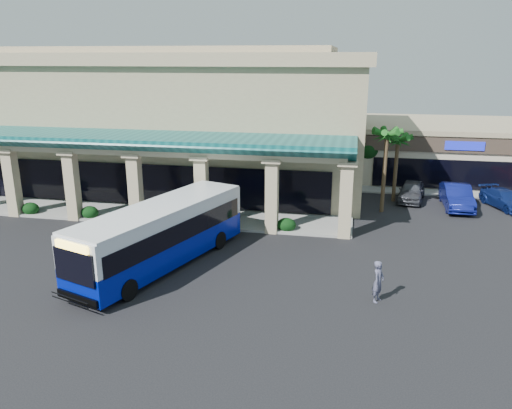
% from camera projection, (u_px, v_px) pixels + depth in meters
% --- Properties ---
extents(ground, '(110.00, 110.00, 0.00)m').
position_uv_depth(ground, '(228.00, 262.00, 26.82)').
color(ground, black).
extents(main_building, '(30.80, 14.80, 11.35)m').
position_uv_depth(main_building, '(181.00, 118.00, 41.73)').
color(main_building, tan).
rests_on(main_building, ground).
extents(arcade, '(30.00, 6.20, 5.70)m').
position_uv_depth(arcade, '(138.00, 176.00, 33.88)').
color(arcade, '#0D4E50').
rests_on(arcade, ground).
extents(strip_mall, '(22.50, 12.50, 4.90)m').
position_uv_depth(strip_mall, '(484.00, 150.00, 45.37)').
color(strip_mall, beige).
rests_on(strip_mall, ground).
extents(palm_0, '(2.40, 2.40, 6.60)m').
position_uv_depth(palm_0, '(385.00, 166.00, 34.66)').
color(palm_0, '#165316').
rests_on(palm_0, ground).
extents(palm_1, '(2.40, 2.40, 5.80)m').
position_uv_depth(palm_1, '(396.00, 164.00, 37.41)').
color(palm_1, '#165316').
rests_on(palm_1, ground).
extents(broadleaf_tree, '(2.60, 2.60, 4.81)m').
position_uv_depth(broadleaf_tree, '(367.00, 157.00, 42.62)').
color(broadleaf_tree, black).
rests_on(broadleaf_tree, ground).
extents(transit_bus, '(6.45, 12.08, 3.30)m').
position_uv_depth(transit_bus, '(162.00, 236.00, 26.02)').
color(transit_bus, '#021196').
rests_on(transit_bus, ground).
extents(pedestrian, '(0.70, 0.83, 1.94)m').
position_uv_depth(pedestrian, '(378.00, 281.00, 22.32)').
color(pedestrian, '#52536E').
rests_on(pedestrian, ground).
extents(car_silver, '(2.61, 4.73, 1.52)m').
position_uv_depth(car_silver, '(412.00, 191.00, 38.14)').
color(car_silver, '#494B53').
rests_on(car_silver, ground).
extents(car_white, '(1.86, 5.24, 1.72)m').
position_uv_depth(car_white, '(457.00, 197.00, 36.25)').
color(car_white, navy).
rests_on(car_white, ground).
extents(car_red, '(3.34, 4.90, 1.32)m').
position_uv_depth(car_red, '(505.00, 199.00, 36.29)').
color(car_red, navy).
rests_on(car_red, ground).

